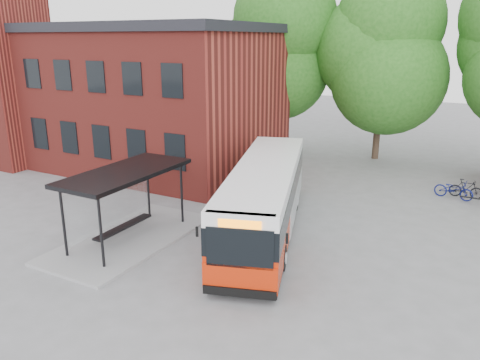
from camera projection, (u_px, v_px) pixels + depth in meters
The scene contains 8 objects.
ground at pixel (241, 254), 17.40m from camera, with size 100.00×100.00×0.00m, color slate.
station_building at pixel (128, 95), 29.66m from camera, with size 18.40×10.40×8.50m, color maroon, non-canonical shape.
bus_shelter at pixel (128, 206), 18.19m from camera, with size 3.60×7.00×2.90m, color black, non-canonical shape.
tree_0 at pixel (275, 72), 32.00m from camera, with size 7.92×7.92×11.00m, color #1E5015, non-canonical shape.
tree_1 at pixel (382, 79), 29.74m from camera, with size 7.92×7.92×10.40m, color #1E5015, non-canonical shape.
city_bus at pixel (265, 199), 18.99m from camera, with size 2.39×11.23×2.85m, color #B92307, non-canonical shape.
bicycle_0 at pixel (454, 189), 23.25m from camera, with size 0.65×1.86×0.98m, color navy.
bicycle_1 at pixel (466, 189), 23.38m from camera, with size 0.45×1.59×0.96m, color black.
Camera 1 is at (7.50, -13.96, 7.69)m, focal length 35.00 mm.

